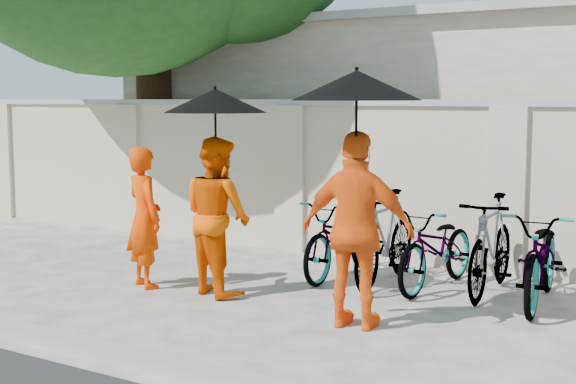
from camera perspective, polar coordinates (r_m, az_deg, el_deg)
The scene contains 13 objects.
ground at distance 8.14m, azimuth -5.28°, elevation -8.25°, with size 80.00×80.00×0.00m, color silver.
kerb at distance 6.91m, azimuth -14.04°, elevation -10.63°, with size 40.00×0.16×0.12m, color #9A9A97.
compound_wall at distance 10.23m, azimuth 10.20°, elevation 0.43°, with size 20.00×0.30×2.00m, color beige.
monk_left at distance 9.01m, azimuth -10.18°, elevation -1.79°, with size 0.57×0.38×1.57m, color #F33B00.
monk_center at distance 8.60m, azimuth -5.05°, elevation -1.68°, with size 0.82×0.64×1.69m, color #F65500.
parasol_center at distance 8.42m, azimuth -5.20°, elevation 6.47°, with size 1.08×1.08×1.23m.
monk_right at distance 7.29m, azimuth 4.95°, elevation -2.74°, with size 1.06×0.44×1.81m, color #FF5F11.
parasol_right at distance 7.12m, azimuth 4.90°, elevation 7.56°, with size 1.16×1.16×1.31m.
bike_0 at distance 9.44m, azimuth 3.90°, elevation -3.29°, with size 0.61×1.76×0.92m, color gray.
bike_1 at distance 9.10m, azimuth 6.91°, elevation -3.27°, with size 0.50×1.76×1.06m, color gray.
bike_2 at distance 8.99m, azimuth 10.59°, elevation -3.91°, with size 0.61×1.75×0.92m, color gray.
bike_3 at distance 8.82m, azimuth 14.24°, elevation -3.70°, with size 0.50×1.78×1.07m, color gray.
bike_4 at distance 8.53m, azimuth 17.66°, elevation -4.44°, with size 0.66×1.88×0.99m, color gray.
Camera 1 is at (4.81, -6.23, 2.09)m, focal length 50.00 mm.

